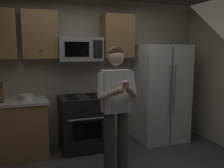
# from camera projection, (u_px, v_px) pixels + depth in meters

# --- Properties ---
(wall_back) EXTENTS (4.40, 0.10, 2.60)m
(wall_back) POSITION_uv_depth(u_px,v_px,m) (85.00, 72.00, 4.58)
(wall_back) COLOR #B7AD99
(wall_back) RESTS_ON ground
(oven_range) EXTENTS (0.76, 0.70, 0.93)m
(oven_range) POSITION_uv_depth(u_px,v_px,m) (83.00, 123.00, 4.28)
(oven_range) COLOR black
(oven_range) RESTS_ON ground
(microwave) EXTENTS (0.74, 0.41, 0.40)m
(microwave) POSITION_uv_depth(u_px,v_px,m) (80.00, 49.00, 4.22)
(microwave) COLOR #9EA0A5
(refrigerator) EXTENTS (0.90, 0.75, 1.80)m
(refrigerator) POSITION_uv_depth(u_px,v_px,m) (161.00, 93.00, 4.68)
(refrigerator) COLOR white
(refrigerator) RESTS_ON ground
(cabinet_row_upper) EXTENTS (2.78, 0.36, 0.76)m
(cabinet_row_upper) POSITION_uv_depth(u_px,v_px,m) (44.00, 35.00, 4.05)
(cabinet_row_upper) COLOR #9E7247
(counter_left) EXTENTS (1.44, 0.66, 0.92)m
(counter_left) POSITION_uv_depth(u_px,v_px,m) (1.00, 130.00, 3.87)
(counter_left) COLOR #9E7247
(counter_left) RESTS_ON ground
(bowl_large_white) EXTENTS (0.19, 0.19, 0.09)m
(bowl_large_white) POSITION_uv_depth(u_px,v_px,m) (27.00, 97.00, 3.93)
(bowl_large_white) COLOR white
(bowl_large_white) RESTS_ON counter_left
(person) EXTENTS (0.60, 0.48, 1.76)m
(person) POSITION_uv_depth(u_px,v_px,m) (116.00, 102.00, 3.41)
(person) COLOR #4C4742
(person) RESTS_ON ground
(cupcake) EXTENTS (0.09, 0.09, 0.17)m
(cupcake) POSITION_uv_depth(u_px,v_px,m) (126.00, 84.00, 3.06)
(cupcake) COLOR #A87F56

